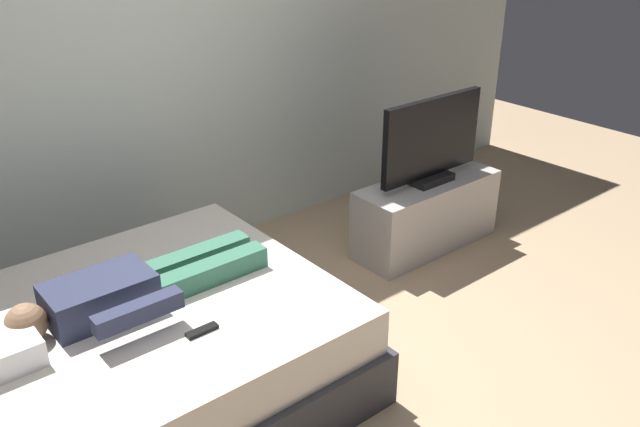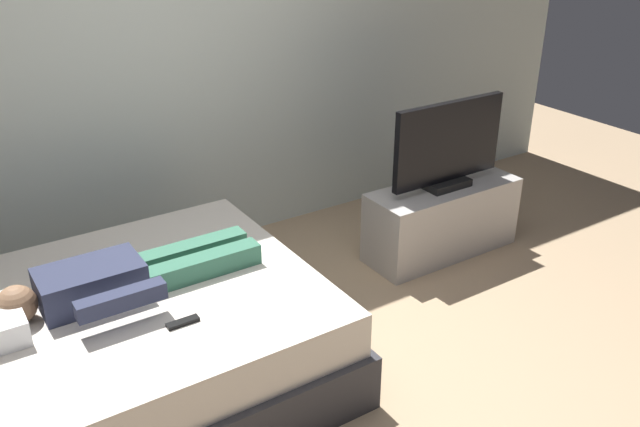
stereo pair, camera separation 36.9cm
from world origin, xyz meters
name	(u,v)px [view 2 (the right image)]	position (x,y,z in m)	size (l,w,h in m)	color
ground_plane	(327,395)	(0.00, 0.00, 0.00)	(10.00, 10.00, 0.00)	tan
back_wall	(219,43)	(0.40, 1.91, 1.40)	(6.40, 0.10, 2.80)	silver
bed	(125,346)	(-0.81, 0.60, 0.26)	(1.96, 1.62, 0.54)	#333338
person	(119,279)	(-0.78, 0.64, 0.62)	(1.26, 0.46, 0.18)	#2D334C
remote	(183,322)	(-0.63, 0.23, 0.55)	(0.15, 0.04, 0.02)	black
tv_stand	(442,219)	(1.50, 0.82, 0.25)	(1.10, 0.40, 0.50)	#B7B2AD
tv	(448,147)	(1.50, 0.82, 0.78)	(0.88, 0.20, 0.59)	black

